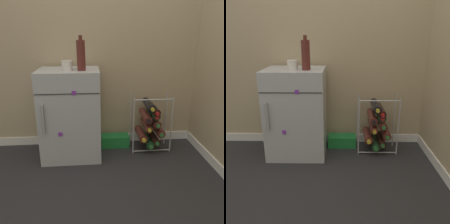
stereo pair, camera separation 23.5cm
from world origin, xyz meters
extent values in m
plane|color=#28282B|center=(0.00, 0.00, 0.00)|extent=(14.00, 14.00, 0.00)
cube|color=tan|center=(0.00, 0.73, 1.25)|extent=(6.75, 0.06, 2.50)
cube|color=white|center=(0.00, 0.70, 0.04)|extent=(6.75, 0.01, 0.09)
cube|color=#B7BABF|center=(-0.44, 0.44, 0.43)|extent=(0.56, 0.45, 0.86)
cube|color=#2D2D2D|center=(-0.44, 0.21, 0.69)|extent=(0.55, 0.00, 0.01)
cube|color=#9E9EA3|center=(-0.66, 0.19, 0.47)|extent=(0.02, 0.02, 0.26)
cube|color=purple|center=(-0.38, 0.20, 0.70)|extent=(0.04, 0.01, 0.04)
cube|color=purple|center=(-0.52, 0.20, 0.32)|extent=(0.04, 0.01, 0.04)
cylinder|color=#B2B2B7|center=(0.17, 0.40, 0.29)|extent=(0.01, 0.01, 0.59)
cylinder|color=#B2B2B7|center=(0.56, 0.40, 0.29)|extent=(0.01, 0.01, 0.59)
cylinder|color=#B2B2B7|center=(0.17, 0.59, 0.29)|extent=(0.01, 0.01, 0.59)
cylinder|color=#B2B2B7|center=(0.56, 0.59, 0.29)|extent=(0.01, 0.01, 0.59)
cylinder|color=#B2B2B7|center=(0.37, 0.40, 0.02)|extent=(0.39, 0.01, 0.01)
cylinder|color=#B2B2B7|center=(0.37, 0.40, 0.57)|extent=(0.39, 0.01, 0.01)
cylinder|color=#19381E|center=(0.34, 0.50, 0.09)|extent=(0.08, 0.29, 0.08)
cylinder|color=#2D7033|center=(0.34, 0.34, 0.09)|extent=(0.04, 0.02, 0.04)
cylinder|color=black|center=(0.41, 0.50, 0.12)|extent=(0.08, 0.28, 0.08)
cylinder|color=#2D7033|center=(0.41, 0.35, 0.12)|extent=(0.04, 0.02, 0.04)
cylinder|color=#56231E|center=(0.27, 0.50, 0.17)|extent=(0.08, 0.29, 0.08)
cylinder|color=gold|center=(0.27, 0.34, 0.17)|extent=(0.04, 0.02, 0.04)
cylinder|color=#56231E|center=(0.45, 0.50, 0.21)|extent=(0.08, 0.28, 0.08)
cylinder|color=#2D7033|center=(0.45, 0.34, 0.21)|extent=(0.04, 0.02, 0.04)
cylinder|color=#56231E|center=(0.32, 0.50, 0.27)|extent=(0.07, 0.29, 0.07)
cylinder|color=gold|center=(0.32, 0.34, 0.27)|extent=(0.03, 0.02, 0.03)
cylinder|color=#56231E|center=(0.41, 0.50, 0.31)|extent=(0.08, 0.26, 0.08)
cylinder|color=#2D7033|center=(0.41, 0.35, 0.31)|extent=(0.04, 0.02, 0.04)
cylinder|color=#56231E|center=(0.31, 0.50, 0.37)|extent=(0.08, 0.31, 0.08)
cylinder|color=black|center=(0.31, 0.33, 0.37)|extent=(0.04, 0.02, 0.04)
cylinder|color=#19381E|center=(0.39, 0.50, 0.40)|extent=(0.08, 0.26, 0.08)
cylinder|color=red|center=(0.39, 0.36, 0.40)|extent=(0.04, 0.02, 0.04)
cylinder|color=black|center=(0.39, 0.50, 0.44)|extent=(0.07, 0.31, 0.07)
cylinder|color=red|center=(0.39, 0.33, 0.44)|extent=(0.04, 0.02, 0.04)
cylinder|color=black|center=(0.34, 0.50, 0.49)|extent=(0.08, 0.30, 0.08)
cylinder|color=gold|center=(0.34, 0.34, 0.49)|extent=(0.04, 0.02, 0.04)
cube|color=#1E7F38|center=(0.01, 0.59, 0.06)|extent=(0.30, 0.15, 0.12)
cylinder|color=silver|center=(-0.44, 0.39, 0.91)|extent=(0.10, 0.10, 0.08)
cylinder|color=#56231E|center=(-0.32, 0.36, 0.99)|extent=(0.08, 0.08, 0.26)
cylinder|color=#56231E|center=(-0.32, 0.36, 1.14)|extent=(0.03, 0.03, 0.04)
camera|label=1|loc=(-0.24, -1.75, 1.19)|focal=38.00mm
camera|label=2|loc=(0.00, -1.76, 1.19)|focal=38.00mm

